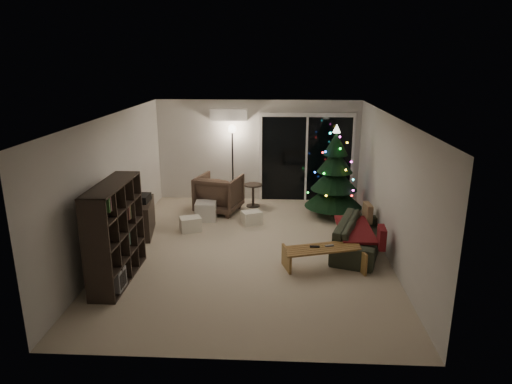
% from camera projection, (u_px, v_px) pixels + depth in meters
% --- Properties ---
extents(room, '(6.50, 7.51, 2.60)m').
position_uv_depth(room, '(276.00, 178.00, 9.69)').
color(room, beige).
rests_on(room, ground).
extents(bookshelf, '(0.99, 1.65, 1.61)m').
position_uv_depth(bookshelf, '(103.00, 233.00, 7.23)').
color(bookshelf, black).
rests_on(bookshelf, floor).
extents(media_cabinet, '(0.59, 1.15, 0.69)m').
position_uv_depth(media_cabinet, '(142.00, 218.00, 9.27)').
color(media_cabinet, black).
rests_on(media_cabinet, floor).
extents(stereo, '(0.35, 0.41, 0.15)m').
position_uv_depth(stereo, '(140.00, 198.00, 9.15)').
color(stereo, black).
rests_on(stereo, media_cabinet).
extents(armchair, '(1.16, 1.18, 0.88)m').
position_uv_depth(armchair, '(219.00, 193.00, 10.59)').
color(armchair, '#403325').
rests_on(armchair, floor).
extents(ottoman, '(0.48, 0.48, 0.41)m').
position_uv_depth(ottoman, '(206.00, 211.00, 10.12)').
color(ottoman, beige).
rests_on(ottoman, floor).
extents(cardboard_box_a, '(0.51, 0.45, 0.30)m').
position_uv_depth(cardboard_box_a, '(190.00, 224.00, 9.47)').
color(cardboard_box_a, white).
rests_on(cardboard_box_a, floor).
extents(cardboard_box_b, '(0.49, 0.44, 0.28)m').
position_uv_depth(cardboard_box_b, '(252.00, 218.00, 9.88)').
color(cardboard_box_b, white).
rests_on(cardboard_box_b, floor).
extents(side_table, '(0.51, 0.51, 0.55)m').
position_uv_depth(side_table, '(253.00, 195.00, 11.02)').
color(side_table, black).
rests_on(side_table, floor).
extents(floor_lamp, '(0.30, 0.30, 1.87)m').
position_uv_depth(floor_lamp, '(233.00, 166.00, 11.16)').
color(floor_lamp, black).
rests_on(floor_lamp, floor).
extents(sofa, '(1.32, 2.07, 0.56)m').
position_uv_depth(sofa, '(360.00, 235.00, 8.51)').
color(sofa, '#414A38').
rests_on(sofa, floor).
extents(sofa_throw, '(0.60, 1.39, 0.05)m').
position_uv_depth(sofa_throw, '(355.00, 229.00, 8.48)').
color(sofa_throw, maroon).
rests_on(sofa_throw, sofa).
extents(cushion_a, '(0.14, 0.38, 0.37)m').
position_uv_depth(cushion_a, '(368.00, 213.00, 9.05)').
color(cushion_a, brown).
rests_on(cushion_a, sofa).
extents(cushion_b, '(0.14, 0.38, 0.37)m').
position_uv_depth(cushion_b, '(382.00, 238.00, 7.81)').
color(cushion_b, maroon).
rests_on(cushion_b, sofa).
extents(coffee_table, '(1.38, 0.81, 0.41)m').
position_uv_depth(coffee_table, '(323.00, 259.00, 7.71)').
color(coffee_table, '#A57F3D').
rests_on(coffee_table, floor).
extents(remote_a, '(0.16, 0.05, 0.02)m').
position_uv_depth(remote_a, '(315.00, 247.00, 7.66)').
color(remote_a, black).
rests_on(remote_a, coffee_table).
extents(remote_b, '(0.16, 0.09, 0.02)m').
position_uv_depth(remote_b, '(329.00, 246.00, 7.69)').
color(remote_b, slate).
rests_on(remote_b, coffee_table).
extents(christmas_tree, '(1.60, 1.60, 2.09)m').
position_uv_depth(christmas_tree, '(335.00, 172.00, 10.12)').
color(christmas_tree, black).
rests_on(christmas_tree, floor).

